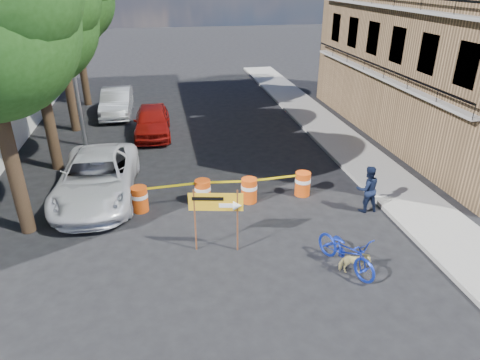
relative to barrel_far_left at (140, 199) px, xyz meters
name	(u,v)px	position (x,y,z in m)	size (l,w,h in m)	color
ground	(249,243)	(3.29, -2.64, -0.47)	(120.00, 120.00, 0.00)	black
sidewalk_east	(355,153)	(9.49, 3.36, -0.40)	(2.40, 40.00, 0.15)	gray
apartment_building	(470,9)	(15.29, 5.36, 5.53)	(8.00, 16.00, 12.00)	#97724C
tree_mid_a	(30,18)	(-3.45, 4.36, 5.53)	(5.25, 5.00, 8.68)	#332316
streetlamp	(72,52)	(-2.64, 6.86, 3.90)	(1.25, 0.18, 8.00)	gray
barrel_far_left	(140,199)	(0.00, 0.00, 0.00)	(0.58, 0.58, 0.90)	#E2490D
barrel_mid_left	(203,191)	(2.19, 0.13, 0.00)	(0.58, 0.58, 0.90)	#E2490D
barrel_mid_right	(249,190)	(3.84, -0.06, 0.00)	(0.58, 0.58, 0.90)	#E2490D
barrel_far_right	(303,183)	(5.89, 0.09, 0.00)	(0.58, 0.58, 0.90)	#E2490D
detour_sign	(223,207)	(2.49, -2.87, 1.01)	(1.54, 0.49, 2.01)	#592D19
pedestrian	(367,189)	(7.67, -1.45, 0.36)	(0.81, 0.63, 1.67)	black
bicycle	(348,235)	(5.67, -4.35, 0.59)	(0.74, 1.12, 2.13)	#152DB2
dog	(354,263)	(5.81, -4.63, -0.14)	(0.36, 0.79, 0.66)	tan
suv_white	(97,178)	(-1.51, 1.28, 0.33)	(2.65, 5.74, 1.60)	white
sedan_red	(152,121)	(0.49, 7.85, 0.27)	(1.76, 4.37, 1.49)	#98110C
sedan_silver	(117,102)	(-1.51, 11.79, 0.28)	(1.60, 4.59, 1.51)	silver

